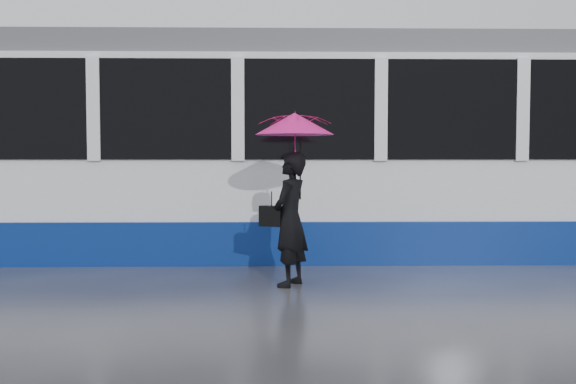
{
  "coord_description": "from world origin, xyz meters",
  "views": [
    {
      "loc": [
        0.04,
        -7.71,
        1.51
      ],
      "look_at": [
        0.2,
        0.17,
        1.1
      ],
      "focal_mm": 40.0,
      "sensor_mm": 36.0,
      "label": 1
    }
  ],
  "objects": [
    {
      "name": "umbrella",
      "position": [
        0.27,
        -0.16,
        1.74
      ],
      "size": [
        1.24,
        1.24,
        1.07
      ],
      "rotation": [
        0.0,
        0.0,
        -0.44
      ],
      "color": "#E1124C",
      "rests_on": "ground"
    },
    {
      "name": "woman",
      "position": [
        0.22,
        -0.16,
        0.79
      ],
      "size": [
        0.59,
        0.69,
        1.59
      ],
      "primitive_type": "imported",
      "rotation": [
        0.0,
        0.0,
        -2.01
      ],
      "color": "black",
      "rests_on": "ground"
    },
    {
      "name": "rails",
      "position": [
        0.0,
        2.5,
        0.01
      ],
      "size": [
        34.0,
        1.51,
        0.02
      ],
      "color": "#3F3D38",
      "rests_on": "ground"
    },
    {
      "name": "tram",
      "position": [
        -3.97,
        2.5,
        1.64
      ],
      "size": [
        26.0,
        2.56,
        3.35
      ],
      "color": "white",
      "rests_on": "ground"
    },
    {
      "name": "handbag",
      "position": [
        0.0,
        -0.14,
        0.83
      ],
      "size": [
        0.31,
        0.23,
        0.43
      ],
      "rotation": [
        0.0,
        0.0,
        -0.44
      ],
      "color": "black",
      "rests_on": "ground"
    },
    {
      "name": "ground",
      "position": [
        0.0,
        0.0,
        0.0
      ],
      "size": [
        90.0,
        90.0,
        0.0
      ],
      "primitive_type": "plane",
      "color": "#2C2C31",
      "rests_on": "ground"
    }
  ]
}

